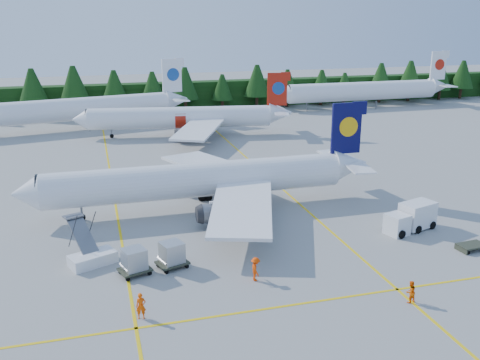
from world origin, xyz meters
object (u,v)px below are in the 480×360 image
object	(u,v)px
airstairs	(91,255)
airliner_red	(177,118)
service_truck	(410,218)
airliner_navy	(191,181)

from	to	relation	value
airstairs	airliner_red	bearing A→B (deg)	49.35
airstairs	service_truck	distance (m)	30.39
airliner_navy	airstairs	size ratio (longest dim) A/B	6.48
airliner_navy	service_truck	bearing A→B (deg)	-30.18
airliner_red	service_truck	xyz separation A→B (m)	(15.15, -48.92, -1.92)
airstairs	service_truck	world-z (taller)	airstairs
airliner_red	airstairs	xyz separation A→B (m)	(-15.22, -48.07, -2.50)
airliner_navy	service_truck	distance (m)	22.84
airliner_red	service_truck	bearing A→B (deg)	-64.17
airliner_navy	service_truck	world-z (taller)	airliner_navy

